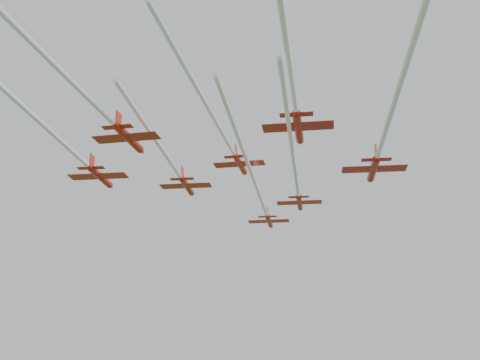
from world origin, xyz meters
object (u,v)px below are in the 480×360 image
(jet_row2_left, at_px, (175,168))
(jet_row3_left, at_px, (61,141))
(jet_row4_right, at_px, (290,66))
(jet_row3_right, at_px, (381,144))
(jet_row2_right, at_px, (296,176))
(jet_row3_mid, at_px, (224,136))
(jet_lead, at_px, (259,194))
(jet_row4_left, at_px, (71,82))

(jet_row2_left, relative_size, jet_row3_left, 0.76)
(jet_row4_right, bearing_deg, jet_row3_right, 64.24)
(jet_row2_right, bearing_deg, jet_row3_mid, -132.68)
(jet_lead, relative_size, jet_row2_left, 1.47)
(jet_row2_right, distance_m, jet_row3_right, 16.62)
(jet_row2_right, bearing_deg, jet_lead, 121.68)
(jet_lead, xyz_separation_m, jet_row4_right, (14.26, -43.08, -0.10))
(jet_row2_left, relative_size, jet_row4_right, 0.75)
(jet_row4_left, distance_m, jet_row4_right, 23.88)
(jet_row3_left, relative_size, jet_row4_right, 0.99)
(jet_lead, relative_size, jet_row2_right, 1.20)
(jet_row3_right, bearing_deg, jet_row3_left, -175.75)
(jet_row4_left, bearing_deg, jet_lead, 73.50)
(jet_row3_left, bearing_deg, jet_row2_right, 26.49)
(jet_row4_left, bearing_deg, jet_row2_left, 88.68)
(jet_lead, height_order, jet_row4_left, jet_row4_left)
(jet_row3_right, bearing_deg, jet_lead, 128.38)
(jet_row3_mid, xyz_separation_m, jet_row4_left, (-10.00, -23.69, -1.72))
(jet_lead, bearing_deg, jet_row3_left, -132.14)
(jet_row3_mid, distance_m, jet_row4_right, 25.64)
(jet_row3_left, bearing_deg, jet_lead, 47.36)
(jet_row4_left, xyz_separation_m, jet_row4_right, (23.77, 2.20, -0.61))
(jet_row3_mid, xyz_separation_m, jet_row4_right, (13.78, -21.49, -2.33))
(jet_row3_left, height_order, jet_row3_mid, jet_row3_mid)
(jet_lead, height_order, jet_row2_right, jet_lead)
(jet_row3_mid, bearing_deg, jet_row2_left, 132.00)
(jet_lead, distance_m, jet_row2_right, 12.99)
(jet_row4_left, bearing_deg, jet_row2_right, 58.53)
(jet_row2_left, xyz_separation_m, jet_row3_right, (33.45, -8.99, -2.77))
(jet_row3_left, height_order, jet_row3_right, jet_row3_left)
(jet_row4_left, relative_size, jet_row4_right, 1.04)
(jet_row2_left, height_order, jet_row2_right, jet_row2_left)
(jet_row3_right, xyz_separation_m, jet_row4_left, (-31.44, -25.75, 0.96))
(jet_row2_right, relative_size, jet_row4_left, 0.88)
(jet_row2_right, distance_m, jet_row4_right, 33.70)
(jet_lead, bearing_deg, jet_row3_right, -50.07)
(jet_row3_left, bearing_deg, jet_row4_right, -29.45)
(jet_row4_left, bearing_deg, jet_row3_right, 34.68)
(jet_row3_left, bearing_deg, jet_row4_left, -63.72)
(jet_row3_left, distance_m, jet_row3_mid, 22.42)
(jet_row3_mid, bearing_deg, jet_row4_right, -62.73)
(jet_row3_left, relative_size, jet_row4_left, 0.95)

